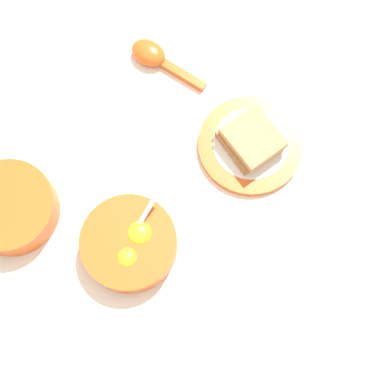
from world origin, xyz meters
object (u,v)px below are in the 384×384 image
toast_plate (250,145)px  soup_spoon (154,56)px  toast_sandwich (251,139)px  egg_bowl (130,244)px  congee_bowl (10,207)px

toast_plate → soup_spoon: 0.24m
soup_spoon → toast_sandwich: bearing=-110.3°
egg_bowl → toast_sandwich: bearing=-23.9°
egg_bowl → congee_bowl: 0.21m
soup_spoon → congee_bowl: 0.37m
soup_spoon → congee_bowl: (-0.36, 0.09, 0.01)m
egg_bowl → toast_plate: 0.27m
toast_sandwich → congee_bowl: same height
toast_plate → soup_spoon: bearing=69.7°
toast_sandwich → soup_spoon: toast_sandwich is taller
congee_bowl → toast_sandwich: bearing=-48.9°
toast_plate → toast_sandwich: size_ratio=1.48×
toast_plate → soup_spoon: soup_spoon is taller
egg_bowl → soup_spoon: (0.33, 0.12, -0.01)m
toast_sandwich → congee_bowl: size_ratio=0.80×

